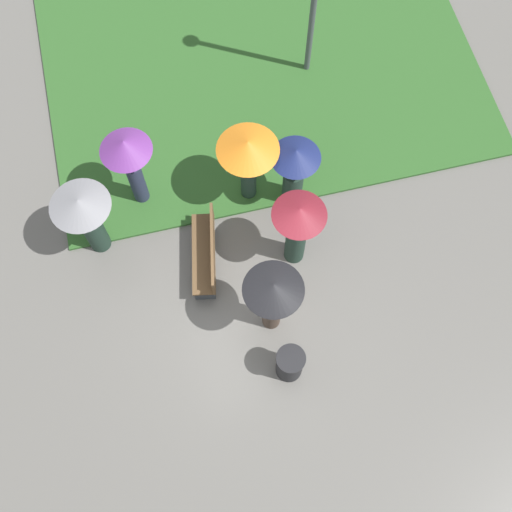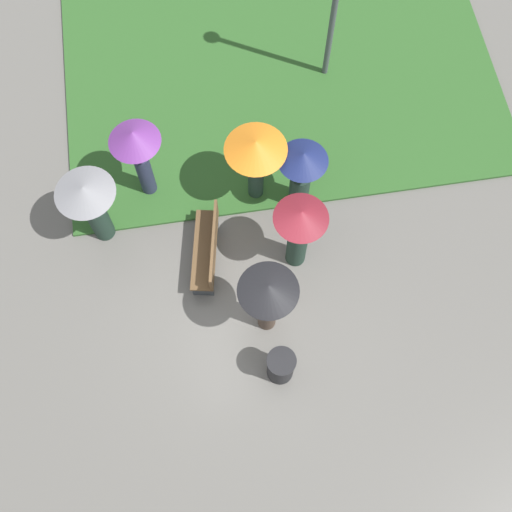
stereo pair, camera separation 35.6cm
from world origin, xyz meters
name	(u,v)px [view 2 (the right image)]	position (x,y,z in m)	size (l,w,h in m)	color
ground_plane	(249,312)	(0.00, 0.00, 0.00)	(90.00, 90.00, 0.00)	#66635E
lawn_patch_near	(270,25)	(-6.49, 1.46, 0.03)	(8.97, 9.10, 0.06)	#2D5B26
park_bench	(208,249)	(-1.16, -0.57, 0.46)	(1.64, 0.71, 0.90)	brown
trash_bin	(281,366)	(1.17, 0.38, 0.43)	(0.50, 0.50, 0.85)	#232326
crowd_person_maroon	(299,229)	(-0.94, 1.03, 1.27)	(0.94, 0.94, 1.94)	#1E3328
crowd_person_orange	(256,154)	(-2.41, 0.50, 1.45)	(1.12, 1.12, 1.87)	#1E3328
crowd_person_purple	(137,149)	(-2.81, -1.55, 1.49)	(0.92, 0.92, 2.03)	#282D47
crowd_person_navy	(301,172)	(-2.12, 1.29, 1.13)	(0.90, 0.90, 1.75)	#1E3328
crowd_person_grey	(91,204)	(-2.02, -2.49, 1.19)	(1.06, 1.06, 1.78)	#1E3328
crowd_person_black	(268,297)	(0.22, 0.30, 1.38)	(1.00, 1.00, 1.93)	#47382D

